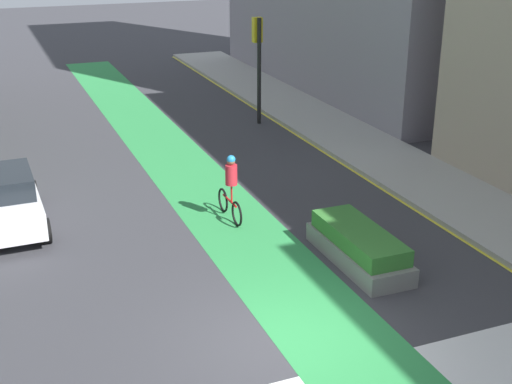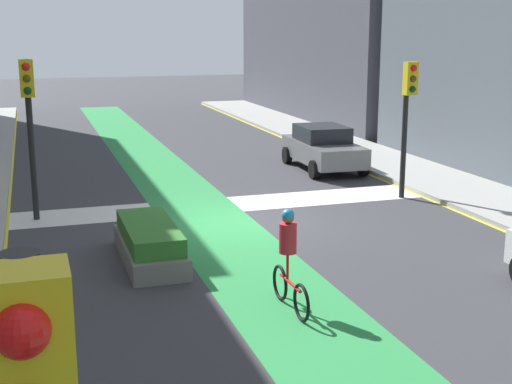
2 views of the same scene
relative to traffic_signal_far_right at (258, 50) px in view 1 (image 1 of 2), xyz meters
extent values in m
plane|color=#38383D|center=(-5.28, -14.66, -2.91)|extent=(120.00, 120.00, 0.00)
cube|color=#2D8C47|center=(-4.38, -14.66, -2.90)|extent=(2.40, 60.00, 0.01)
cylinder|color=black|center=(0.00, -0.12, -0.84)|extent=(0.16, 0.16, 4.14)
cube|color=gold|center=(0.00, 0.08, 0.76)|extent=(0.35, 0.28, 0.95)
sphere|color=red|center=(0.00, 0.22, 1.06)|extent=(0.20, 0.20, 0.20)
sphere|color=#4C380C|center=(0.00, 0.22, 0.76)|extent=(0.20, 0.20, 0.20)
sphere|color=#0C3814|center=(0.00, 0.22, 0.46)|extent=(0.20, 0.20, 0.20)
cube|color=silver|center=(-10.05, -6.94, -2.24)|extent=(1.87, 4.23, 0.70)
cylinder|color=black|center=(-9.18, -5.45, -2.59)|extent=(0.23, 0.64, 0.64)
cylinder|color=black|center=(-9.13, -8.39, -2.59)|extent=(0.23, 0.64, 0.64)
torus|color=black|center=(-4.34, -8.15, -2.57)|extent=(0.07, 0.68, 0.68)
torus|color=black|center=(-4.32, -9.20, -2.57)|extent=(0.07, 0.68, 0.68)
cylinder|color=red|center=(-4.33, -8.68, -2.39)|extent=(0.08, 0.95, 0.06)
cylinder|color=red|center=(-4.33, -8.83, -2.12)|extent=(0.05, 0.05, 0.50)
cylinder|color=red|center=(-4.33, -8.83, -1.59)|extent=(0.32, 0.32, 0.55)
sphere|color=#8C6647|center=(-4.33, -8.83, -1.21)|extent=(0.22, 0.22, 0.22)
sphere|color=#268CCC|center=(-4.33, -8.83, -1.17)|extent=(0.23, 0.23, 0.23)
cube|color=slate|center=(-2.38, -12.25, -2.68)|extent=(1.18, 3.23, 0.45)
cube|color=#33722D|center=(-2.38, -12.25, -2.26)|extent=(1.06, 2.91, 0.40)
camera|label=1|loc=(-10.10, -24.97, 4.64)|focal=48.45mm
camera|label=2|loc=(-0.08, 2.60, 2.06)|focal=49.76mm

